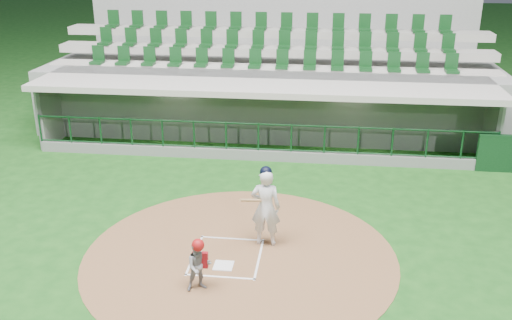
{
  "coord_description": "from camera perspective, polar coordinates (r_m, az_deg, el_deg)",
  "views": [
    {
      "loc": [
        2.05,
        -11.53,
        6.78
      ],
      "look_at": [
        0.33,
        2.6,
        1.3
      ],
      "focal_mm": 40.0,
      "sensor_mm": 36.0,
      "label": 1
    }
  ],
  "objects": [
    {
      "name": "ground",
      "position": [
        13.53,
        -2.75,
        -9.04
      ],
      "size": [
        120.0,
        120.0,
        0.0
      ],
      "primitive_type": "plane",
      "color": "#154614",
      "rests_on": "ground"
    },
    {
      "name": "catcher",
      "position": [
        11.91,
        -5.74,
        -10.36
      ],
      "size": [
        0.65,
        0.59,
        1.17
      ],
      "color": "gray",
      "rests_on": "dirt_circle"
    },
    {
      "name": "seating_deck",
      "position": [
        23.15,
        1.69,
        7.68
      ],
      "size": [
        17.0,
        6.72,
        5.15
      ],
      "color": "gray",
      "rests_on": "ground"
    },
    {
      "name": "batter_box_chalk",
      "position": [
        13.26,
        -2.97,
        -9.62
      ],
      "size": [
        1.55,
        1.8,
        0.01
      ],
      "color": "white",
      "rests_on": "ground"
    },
    {
      "name": "home_plate",
      "position": [
        12.93,
        -3.27,
        -10.5
      ],
      "size": [
        0.43,
        0.43,
        0.02
      ],
      "primitive_type": "cube",
      "color": "white",
      "rests_on": "dirt_circle"
    },
    {
      "name": "batter",
      "position": [
        13.33,
        0.96,
        -4.65
      ],
      "size": [
        0.9,
        0.88,
        1.99
      ],
      "color": "silver",
      "rests_on": "dirt_circle"
    },
    {
      "name": "dugout_structure",
      "position": [
        20.3,
        1.37,
        4.38
      ],
      "size": [
        16.4,
        3.7,
        3.0
      ],
      "color": "gray",
      "rests_on": "ground"
    },
    {
      "name": "dirt_circle",
      "position": [
        13.31,
        -1.6,
        -9.53
      ],
      "size": [
        7.2,
        7.2,
        0.01
      ],
      "primitive_type": "cylinder",
      "color": "brown",
      "rests_on": "ground"
    }
  ]
}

